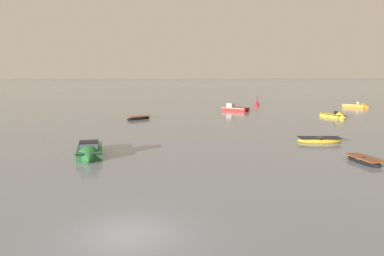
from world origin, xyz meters
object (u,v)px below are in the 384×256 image
motorboat_moored_1 (232,109)px  motorboat_moored_3 (336,116)px  motorboat_moored_2 (359,107)px  channel_buoy (257,104)px  rowboat_moored_9 (319,140)px  rowboat_moored_8 (138,118)px  motorboat_moored_0 (89,154)px  rowboat_moored_6 (364,161)px

motorboat_moored_1 → motorboat_moored_3: motorboat_moored_1 is taller
motorboat_moored_3 → motorboat_moored_2: bearing=125.9°
channel_buoy → rowboat_moored_9: bearing=-96.6°
rowboat_moored_8 → motorboat_moored_1: bearing=-4.5°
motorboat_moored_2 → rowboat_moored_9: bearing=-69.3°
motorboat_moored_2 → channel_buoy: (-18.98, 6.14, 0.22)m
motorboat_moored_1 → motorboat_moored_3: 18.55m
motorboat_moored_3 → rowboat_moored_9: (-11.31, -19.33, -0.03)m
motorboat_moored_0 → motorboat_moored_3: 41.14m
motorboat_moored_1 → rowboat_moored_6: 40.51m
motorboat_moored_0 → rowboat_moored_8: motorboat_moored_0 is taller
motorboat_moored_1 → motorboat_moored_2: size_ratio=0.99×
rowboat_moored_6 → rowboat_moored_9: size_ratio=0.82×
channel_buoy → motorboat_moored_3: bearing=-73.0°
rowboat_moored_8 → channel_buoy: size_ratio=1.75×
motorboat_moored_1 → rowboat_moored_8: size_ratio=1.29×
motorboat_moored_2 → motorboat_moored_1: bearing=-118.3°
motorboat_moored_2 → rowboat_moored_8: motorboat_moored_2 is taller
rowboat_moored_8 → motorboat_moored_3: bearing=-40.9°
rowboat_moored_9 → channel_buoy: 41.20m
motorboat_moored_2 → rowboat_moored_6: motorboat_moored_2 is taller
motorboat_moored_3 → rowboat_moored_9: 22.40m
motorboat_moored_1 → rowboat_moored_6: bearing=135.0°
motorboat_moored_2 → rowboat_moored_6: bearing=-63.9°
motorboat_moored_0 → channel_buoy: 52.98m
motorboat_moored_1 → channel_buoy: bearing=-86.1°
motorboat_moored_2 → rowboat_moored_6: 49.68m
motorboat_moored_0 → motorboat_moored_3: size_ratio=1.18×
motorboat_moored_0 → channel_buoy: (26.67, 45.78, 0.13)m
rowboat_moored_6 → rowboat_moored_8: 34.72m
rowboat_moored_9 → channel_buoy: size_ratio=2.00×
rowboat_moored_6 → motorboat_moored_1: bearing=175.9°
motorboat_moored_1 → rowboat_moored_6: size_ratio=1.38×
rowboat_moored_6 → rowboat_moored_9: bearing=171.0°
motorboat_moored_3 → channel_buoy: 22.59m
motorboat_moored_0 → rowboat_moored_8: 25.51m
motorboat_moored_0 → motorboat_moored_3: bearing=118.0°
motorboat_moored_2 → motorboat_moored_3: 19.80m
motorboat_moored_3 → motorboat_moored_0: bearing=-69.5°
rowboat_moored_8 → rowboat_moored_9: 27.97m
rowboat_moored_9 → motorboat_moored_1: bearing=-79.4°
motorboat_moored_2 → channel_buoy: bearing=-143.0°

